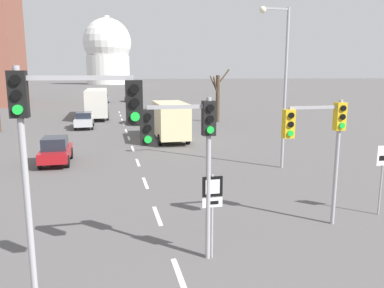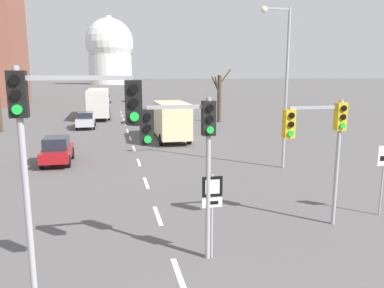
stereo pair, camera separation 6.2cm
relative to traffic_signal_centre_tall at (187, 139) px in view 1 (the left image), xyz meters
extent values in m
cube|color=silver|center=(-0.40, -0.83, -3.59)|extent=(0.16, 2.00, 0.01)
cube|color=silver|center=(-0.40, 3.67, -3.59)|extent=(0.16, 2.00, 0.01)
cube|color=silver|center=(-0.40, 8.17, -3.59)|extent=(0.16, 2.00, 0.01)
cube|color=silver|center=(-0.40, 12.67, -3.59)|extent=(0.16, 2.00, 0.01)
cube|color=silver|center=(-0.40, 17.17, -3.59)|extent=(0.16, 2.00, 0.01)
cube|color=silver|center=(-0.40, 21.67, -3.59)|extent=(0.16, 2.00, 0.01)
cube|color=silver|center=(-0.40, 26.17, -3.59)|extent=(0.16, 2.00, 0.01)
cube|color=silver|center=(-0.40, 30.67, -3.59)|extent=(0.16, 2.00, 0.01)
cube|color=silver|center=(-0.40, 35.17, -3.59)|extent=(0.16, 2.00, 0.01)
cube|color=silver|center=(-0.40, 39.67, -3.59)|extent=(0.16, 2.00, 0.01)
cube|color=silver|center=(-0.40, 44.17, -3.59)|extent=(0.16, 2.00, 0.01)
cylinder|color=#9E9EA3|center=(0.60, 0.01, -1.22)|extent=(0.14, 0.14, 4.74)
cube|color=black|center=(0.60, 0.01, 0.57)|extent=(0.36, 0.28, 0.96)
cylinder|color=black|center=(0.60, -0.16, 0.87)|extent=(0.20, 0.06, 0.20)
cylinder|color=black|center=(0.60, -0.16, 0.57)|extent=(0.20, 0.06, 0.20)
cylinder|color=green|center=(0.60, -0.16, 0.27)|extent=(0.20, 0.06, 0.20)
cube|color=#9E9EA3|center=(-0.25, 0.01, 0.90)|extent=(1.71, 0.10, 0.10)
cube|color=black|center=(-1.10, 0.01, 0.37)|extent=(0.36, 0.28, 0.96)
cylinder|color=black|center=(-1.10, -0.16, 0.67)|extent=(0.20, 0.06, 0.20)
cylinder|color=black|center=(-1.10, -0.16, 0.37)|extent=(0.20, 0.06, 0.20)
cylinder|color=green|center=(-1.10, -0.16, 0.07)|extent=(0.20, 0.06, 0.20)
cylinder|color=#9E9EA3|center=(-3.89, -1.61, -0.82)|extent=(0.14, 0.14, 5.54)
cube|color=black|center=(-3.89, -1.61, 1.37)|extent=(0.36, 0.28, 0.96)
cylinder|color=black|center=(-3.89, -1.78, 1.66)|extent=(0.20, 0.06, 0.20)
cylinder|color=black|center=(-3.89, -1.78, 1.37)|extent=(0.20, 0.06, 0.20)
cylinder|color=green|center=(-3.89, -1.78, 1.07)|extent=(0.20, 0.06, 0.20)
cube|color=#9E9EA3|center=(-2.72, -1.61, 1.70)|extent=(2.35, 0.10, 0.10)
cube|color=black|center=(-1.54, -1.61, 1.17)|extent=(0.36, 0.28, 0.96)
cylinder|color=black|center=(-1.54, -1.78, 1.46)|extent=(0.20, 0.06, 0.20)
cylinder|color=black|center=(-1.54, -1.78, 1.17)|extent=(0.20, 0.06, 0.20)
cylinder|color=green|center=(-1.54, -1.78, 0.87)|extent=(0.20, 0.06, 0.20)
cylinder|color=#9E9EA3|center=(5.71, 1.48, -1.34)|extent=(0.14, 0.14, 4.50)
cube|color=gold|center=(5.71, 1.48, 0.33)|extent=(0.36, 0.28, 0.96)
cylinder|color=black|center=(5.71, 1.31, 0.63)|extent=(0.20, 0.06, 0.20)
cylinder|color=black|center=(5.71, 1.31, 0.33)|extent=(0.20, 0.06, 0.20)
cylinder|color=green|center=(5.71, 1.31, 0.03)|extent=(0.20, 0.06, 0.20)
cube|color=#9E9EA3|center=(4.75, 1.48, 0.66)|extent=(1.92, 0.10, 0.10)
cube|color=gold|center=(3.79, 1.48, 0.13)|extent=(0.36, 0.28, 0.96)
cylinder|color=black|center=(3.79, 1.31, 0.43)|extent=(0.20, 0.06, 0.20)
cylinder|color=black|center=(3.79, 1.31, 0.13)|extent=(0.20, 0.06, 0.20)
cylinder|color=green|center=(3.79, 1.31, -0.17)|extent=(0.20, 0.06, 0.20)
cylinder|color=#9E9EA3|center=(0.73, 0.01, -2.32)|extent=(0.07, 0.07, 2.54)
cube|color=black|center=(0.73, -0.01, -1.40)|extent=(0.60, 0.03, 0.60)
cube|color=white|center=(0.73, -0.03, -1.40)|extent=(0.42, 0.01, 0.42)
cube|color=white|center=(0.73, -0.01, -1.88)|extent=(0.60, 0.03, 0.28)
cube|color=black|center=(0.73, -0.03, -1.88)|extent=(0.36, 0.01, 0.10)
cylinder|color=#9E9EA3|center=(7.97, 1.88, -2.20)|extent=(0.07, 0.07, 2.78)
cube|color=white|center=(7.97, 1.86, -1.24)|extent=(0.60, 0.03, 0.76)
cube|color=black|center=(7.97, 1.85, -1.34)|extent=(0.42, 0.01, 0.19)
cylinder|color=#9E9EA3|center=(7.67, 9.55, 0.86)|extent=(0.16, 0.16, 8.90)
cube|color=#9E9EA3|center=(6.92, 9.55, 5.21)|extent=(1.50, 0.10, 0.10)
sphere|color=#F2EAC6|center=(6.17, 9.55, 5.13)|extent=(0.36, 0.36, 0.36)
cube|color=slate|center=(-2.50, 63.00, -2.90)|extent=(1.62, 4.25, 0.70)
cube|color=#1E232D|center=(-2.50, 62.79, -2.26)|extent=(1.38, 2.04, 0.59)
cylinder|color=black|center=(-3.26, 64.32, -3.25)|extent=(0.18, 0.69, 0.69)
cylinder|color=black|center=(-1.74, 64.32, -3.25)|extent=(0.18, 0.69, 0.69)
cylinder|color=black|center=(-3.26, 61.69, -3.25)|extent=(0.18, 0.69, 0.69)
cylinder|color=black|center=(-1.74, 61.69, -3.25)|extent=(0.18, 0.69, 0.69)
cube|color=maroon|center=(-5.23, 13.48, -2.94)|extent=(1.62, 3.81, 0.59)
cube|color=#1E232D|center=(-5.23, 13.29, -2.29)|extent=(1.38, 1.83, 0.71)
cylinder|color=black|center=(-5.99, 14.66, -3.23)|extent=(0.18, 0.72, 0.72)
cylinder|color=black|center=(-4.47, 14.66, -3.23)|extent=(0.18, 0.72, 0.72)
cylinder|color=black|center=(-5.99, 12.30, -3.23)|extent=(0.18, 0.72, 0.72)
cylinder|color=black|center=(-4.47, 12.30, -3.23)|extent=(0.18, 0.72, 0.72)
cube|color=#B7B7BC|center=(-4.38, 28.85, -2.89)|extent=(1.71, 4.44, 0.70)
cube|color=#1E232D|center=(-4.38, 28.62, -2.25)|extent=(1.46, 2.13, 0.57)
cylinder|color=black|center=(-5.18, 30.22, -3.24)|extent=(0.18, 0.71, 0.71)
cylinder|color=black|center=(-3.57, 30.22, -3.24)|extent=(0.18, 0.71, 0.71)
cylinder|color=black|center=(-5.18, 27.47, -3.24)|extent=(0.18, 0.71, 0.71)
cylinder|color=black|center=(-3.57, 27.47, -3.24)|extent=(0.18, 0.71, 0.71)
cube|color=silver|center=(4.01, 27.16, -2.95)|extent=(1.85, 4.46, 0.59)
cube|color=#1E232D|center=(4.01, 26.94, -2.35)|extent=(1.57, 2.14, 0.60)
cylinder|color=black|center=(3.14, 28.55, -3.24)|extent=(0.18, 0.71, 0.71)
cylinder|color=black|center=(4.89, 28.55, -3.24)|extent=(0.18, 0.71, 0.71)
cylinder|color=black|center=(3.14, 25.78, -3.24)|extent=(0.18, 0.71, 0.71)
cylinder|color=black|center=(4.89, 25.78, -3.24)|extent=(0.18, 0.71, 0.71)
cube|color=navy|center=(2.30, 64.67, -2.94)|extent=(1.62, 4.58, 0.61)
cube|color=#1E232D|center=(2.30, 64.44, -2.37)|extent=(1.37, 2.20, 0.53)
cylinder|color=black|center=(1.55, 66.09, -3.25)|extent=(0.18, 0.69, 0.69)
cylinder|color=black|center=(3.06, 66.09, -3.25)|extent=(0.18, 0.69, 0.69)
cylinder|color=black|center=(1.55, 63.25, -3.25)|extent=(0.18, 0.69, 0.69)
cylinder|color=black|center=(3.06, 63.25, -3.25)|extent=(0.18, 0.69, 0.69)
cube|color=#2D4C33|center=(1.18, 31.07, -2.89)|extent=(1.62, 3.92, 0.75)
cube|color=#1E232D|center=(1.18, 30.87, -2.21)|extent=(1.38, 1.88, 0.61)
cylinder|color=black|center=(0.42, 32.28, -3.27)|extent=(0.18, 0.64, 0.64)
cylinder|color=black|center=(1.94, 32.28, -3.27)|extent=(0.18, 0.64, 0.64)
cylinder|color=black|center=(0.42, 29.85, -3.27)|extent=(0.18, 0.64, 0.64)
cylinder|color=black|center=(1.94, 29.85, -3.27)|extent=(0.18, 0.64, 0.64)
cube|color=beige|center=(-3.27, 38.04, -1.61)|extent=(2.50, 10.80, 3.00)
cube|color=black|center=(-3.27, 38.04, -1.24)|extent=(2.52, 10.26, 0.90)
cylinder|color=black|center=(-4.47, 41.82, -3.11)|extent=(0.26, 0.96, 0.96)
cylinder|color=black|center=(-2.07, 41.82, -3.11)|extent=(0.26, 0.96, 0.96)
cylinder|color=black|center=(-4.47, 34.80, -3.11)|extent=(0.26, 0.96, 0.96)
cylinder|color=black|center=(-2.07, 34.80, -3.11)|extent=(0.26, 0.96, 0.96)
cube|color=#333842|center=(2.80, 22.94, -2.10)|extent=(2.20, 2.00, 2.10)
cube|color=beige|center=(2.80, 19.34, -1.80)|extent=(2.30, 5.20, 2.70)
cylinder|color=black|center=(1.70, 22.94, -3.15)|extent=(0.24, 0.88, 0.88)
cylinder|color=black|center=(3.90, 22.94, -3.15)|extent=(0.24, 0.88, 0.88)
cylinder|color=black|center=(1.70, 17.91, -3.15)|extent=(0.24, 0.88, 0.88)
cylinder|color=black|center=(3.90, 17.91, -3.15)|extent=(0.24, 0.88, 0.88)
cylinder|color=#473828|center=(10.05, 30.43, -0.99)|extent=(0.45, 0.45, 5.21)
cylinder|color=#473828|center=(9.65, 29.98, 0.36)|extent=(0.92, 1.07, 2.29)
cylinder|color=#473828|center=(9.75, 30.97, 0.58)|extent=(0.72, 1.24, 1.95)
cylinder|color=#473828|center=(10.69, 30.44, 1.44)|extent=(1.40, 0.18, 1.71)
cylinder|color=silver|center=(-0.40, 192.83, 3.69)|extent=(21.84, 21.84, 14.56)
sphere|color=silver|center=(-0.40, 192.83, 17.64)|extent=(24.27, 24.27, 24.27)
cylinder|color=silver|center=(-0.40, 192.83, 28.56)|extent=(2.91, 2.91, 4.25)
camera|label=1|loc=(-2.14, -9.91, 1.78)|focal=35.00mm
camera|label=2|loc=(-2.08, -9.93, 1.78)|focal=35.00mm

